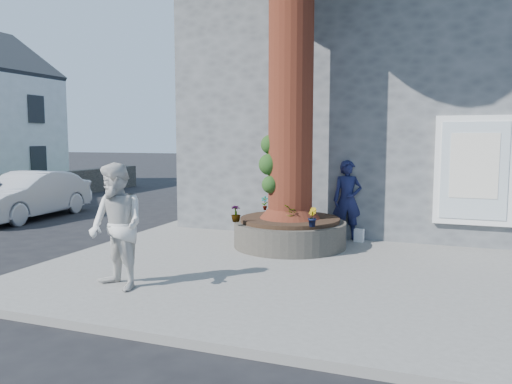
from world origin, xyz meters
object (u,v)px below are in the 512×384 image
(man, at_px, (347,200))
(woman, at_px, (116,226))
(car_silver, at_px, (29,195))
(planter, at_px, (290,232))

(man, xyz_separation_m, woman, (-2.55, -4.82, 0.06))
(woman, height_order, car_silver, woman)
(car_silver, bearing_deg, planter, -14.78)
(planter, xyz_separation_m, woman, (-1.57, -3.68, 0.65))
(planter, xyz_separation_m, car_silver, (-8.40, 1.52, 0.27))
(man, distance_m, car_silver, 9.39)
(man, bearing_deg, woman, -134.51)
(planter, distance_m, car_silver, 8.54)
(planter, height_order, woman, woman)
(man, relative_size, car_silver, 0.42)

